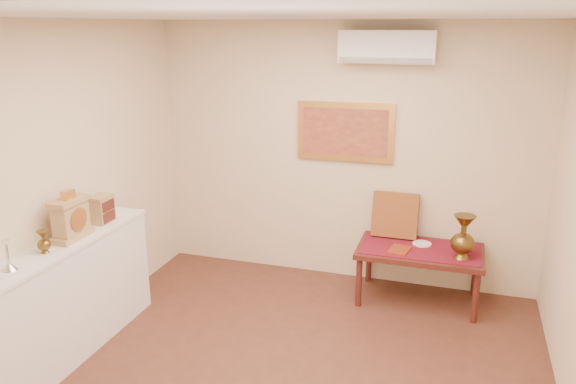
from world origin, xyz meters
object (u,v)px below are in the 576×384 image
at_px(display_ledge, 63,302).
at_px(low_table, 420,255).
at_px(mantel_clock, 71,218).
at_px(brass_urn_tall, 464,232).
at_px(wooden_chest, 101,209).

height_order(display_ledge, low_table, display_ledge).
height_order(mantel_clock, low_table, mantel_clock).
bearing_deg(low_table, mantel_clock, -147.31).
distance_m(brass_urn_tall, low_table, 0.52).
height_order(brass_urn_tall, wooden_chest, wooden_chest).
relative_size(mantel_clock, wooden_chest, 1.68).
bearing_deg(display_ledge, mantel_clock, 81.89).
relative_size(display_ledge, mantel_clock, 4.93).
bearing_deg(mantel_clock, wooden_chest, 91.72).
relative_size(display_ledge, wooden_chest, 8.28).
distance_m(display_ledge, wooden_chest, 0.85).
height_order(display_ledge, mantel_clock, mantel_clock).
height_order(brass_urn_tall, low_table, brass_urn_tall).
bearing_deg(wooden_chest, mantel_clock, -88.28).
relative_size(wooden_chest, low_table, 0.20).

